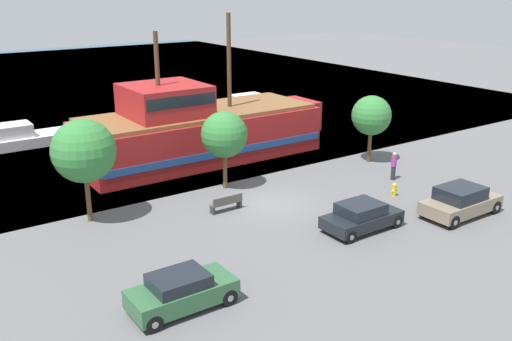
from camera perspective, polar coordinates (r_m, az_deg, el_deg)
The scene contains 14 objects.
ground_plane at distance 30.56m, azimuth 1.34°, elevation -3.28°, with size 160.00×160.00×0.00m, color #5B5B5E.
water_surface at distance 69.94m, azimuth -20.54°, elevation 7.91°, with size 80.00×80.00×0.00m, color #33566B.
pirate_ship at distance 37.98m, azimuth -5.88°, elevation 4.05°, with size 17.31×5.92×9.39m.
moored_boat_dockside at distance 44.34m, azimuth -22.80°, elevation 2.99°, with size 7.10×2.58×1.68m.
moored_boat_outer at distance 51.05m, azimuth -0.61°, elevation 6.41°, with size 6.89×1.86×1.87m.
parked_car_curb_front at distance 27.62m, azimuth 10.50°, elevation -4.53°, with size 3.90×1.89×1.35m.
parked_car_curb_mid at distance 30.49m, azimuth 19.77°, elevation -2.93°, with size 4.31×2.00×1.55m.
parked_car_curb_rear at distance 21.08m, azimuth -7.45°, elevation -11.89°, with size 3.88×1.80×1.39m.
fire_hydrant at distance 32.33m, azimuth 13.66°, elevation -1.81°, with size 0.42×0.25×0.76m.
bench_promenade_east at distance 29.41m, azimuth -2.96°, elevation -3.27°, with size 1.74×0.45×0.85m.
pedestrian_walking_near at distance 34.86m, azimuth 13.60°, elevation 0.46°, with size 0.32×0.32×1.71m.
tree_row_east at distance 28.36m, azimuth -16.86°, elevation 1.87°, with size 3.08×3.08×5.15m.
tree_row_mideast at distance 31.92m, azimuth -3.19°, elevation 3.59°, with size 2.62×2.62×4.47m.
tree_row_midwest at distance 37.54m, azimuth 11.47°, elevation 5.40°, with size 2.56×2.56×4.38m.
Camera 1 is at (-16.74, -22.96, 11.25)m, focal length 40.00 mm.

